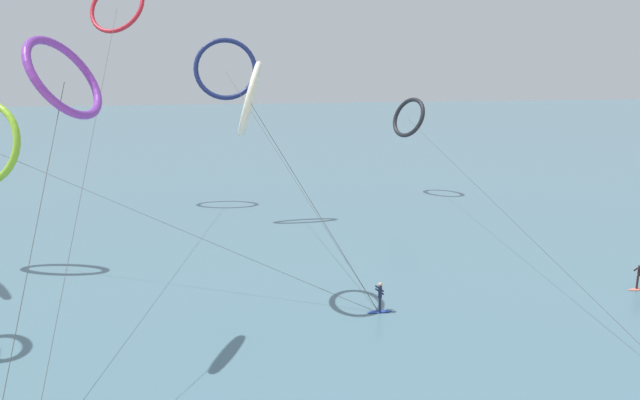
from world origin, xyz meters
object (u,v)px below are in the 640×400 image
at_px(surfer_cobalt, 380,299).
at_px(kite_charcoal, 409,118).
at_px(kite_ivory, 250,99).
at_px(surfer_coral, 640,278).
at_px(kite_violet, 64,78).
at_px(kite_navy, 226,69).
at_px(kite_crimson, 117,6).

height_order(surfer_cobalt, kite_charcoal, kite_charcoal).
xyz_separation_m(surfer_cobalt, kite_ivory, (-6.54, 2.30, 10.61)).
bearing_deg(surfer_coral, kite_violet, -156.40).
bearing_deg(kite_charcoal, kite_navy, -89.85).
distance_m(surfer_cobalt, kite_violet, 18.88).
bearing_deg(kite_ivory, surfer_coral, 92.26).
xyz_separation_m(surfer_coral, kite_charcoal, (-4.57, 28.82, 7.17)).
distance_m(kite_violet, kite_charcoal, 41.15).
distance_m(surfer_cobalt, surfer_coral, 16.16).
bearing_deg(kite_ivory, kite_charcoal, 153.34).
xyz_separation_m(kite_navy, kite_ivory, (0.45, -18.60, -1.44)).
distance_m(surfer_cobalt, kite_crimson, 37.36).
relative_size(surfer_cobalt, surfer_coral, 1.00).
height_order(kite_violet, kite_charcoal, kite_violet).
xyz_separation_m(surfer_coral, kite_crimson, (-32.19, 28.63, 17.47)).
bearing_deg(surfer_cobalt, kite_charcoal, 174.68).
bearing_deg(kite_ivory, kite_navy, -171.17).
relative_size(kite_violet, kite_crimson, 0.36).
bearing_deg(kite_navy, surfer_coral, -37.66).
bearing_deg(surfer_coral, kite_navy, 156.95).
distance_m(kite_navy, kite_crimson, 13.22).
height_order(surfer_coral, kite_navy, kite_navy).
bearing_deg(kite_charcoal, kite_violet, -63.28).
distance_m(surfer_coral, kite_crimson, 46.49).
height_order(kite_violet, kite_ivory, kite_violet).
xyz_separation_m(kite_violet, kite_charcoal, (26.13, 31.45, -4.63)).
bearing_deg(kite_crimson, kite_ivory, -42.57).
distance_m(kite_ivory, kite_charcoal, 32.50).
bearing_deg(kite_navy, kite_charcoal, 27.82).
xyz_separation_m(kite_ivory, kite_charcoal, (18.13, 26.76, -3.44)).
bearing_deg(kite_violet, surfer_cobalt, -56.04).
xyz_separation_m(surfer_coral, kite_ivory, (-22.70, 2.06, 10.61)).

